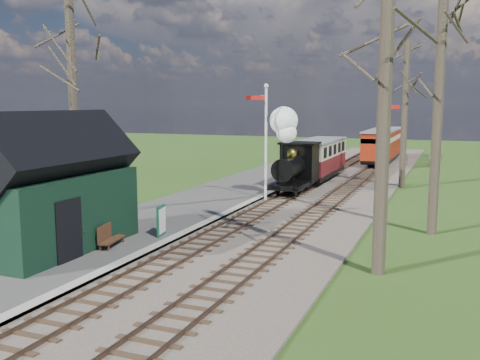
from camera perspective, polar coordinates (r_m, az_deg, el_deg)
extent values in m
plane|color=#355219|center=(14.41, -16.63, -13.41)|extent=(140.00, 140.00, 0.00)
ellipsoid|color=#385B23|center=(80.47, -3.32, -6.19)|extent=(57.60, 36.00, 16.20)
ellipsoid|color=#385B23|center=(78.89, 22.44, -9.59)|extent=(70.40, 44.00, 19.80)
ellipsoid|color=#385B23|center=(84.85, 10.17, -6.70)|extent=(64.00, 40.00, 18.00)
cube|color=brown|center=(33.56, 9.37, -0.78)|extent=(8.00, 60.00, 0.10)
cube|color=brown|center=(33.98, 6.41, -0.45)|extent=(0.07, 60.00, 0.12)
cube|color=brown|center=(33.73, 8.05, -0.55)|extent=(0.07, 60.00, 0.12)
cube|color=#38281C|center=(33.86, 7.23, -0.58)|extent=(1.60, 60.00, 0.09)
cube|color=brown|center=(33.39, 10.71, -0.70)|extent=(0.07, 60.00, 0.12)
cube|color=brown|center=(33.21, 12.40, -0.80)|extent=(0.07, 60.00, 0.12)
cube|color=#38281C|center=(33.30, 11.55, -0.82)|extent=(1.60, 60.00, 0.09)
cube|color=#474442|center=(27.65, -4.13, -2.50)|extent=(5.00, 44.00, 0.20)
cube|color=#B2AD9E|center=(26.73, 0.30, -2.84)|extent=(0.40, 44.00, 0.21)
cube|color=black|center=(19.62, -19.35, -3.21)|extent=(3.00, 6.00, 2.60)
cube|color=black|center=(19.35, -19.61, 2.17)|extent=(3.25, 6.30, 3.25)
cube|color=black|center=(17.97, -17.76, -5.14)|extent=(0.06, 1.20, 2.00)
cylinder|color=silver|center=(28.02, 2.78, 3.64)|extent=(0.14, 0.14, 6.00)
sphere|color=silver|center=(27.95, 2.82, 9.99)|extent=(0.24, 0.24, 0.24)
cube|color=#B7140F|center=(28.12, 1.74, 8.76)|extent=(1.10, 0.08, 0.22)
cube|color=black|center=(27.95, 2.80, 6.50)|extent=(0.18, 0.06, 0.30)
cylinder|color=silver|center=(32.73, 14.62, 3.60)|extent=(0.14, 0.14, 5.50)
sphere|color=silver|center=(32.64, 14.80, 8.59)|extent=(0.24, 0.24, 0.24)
cube|color=#B7140F|center=(32.58, 15.73, 7.51)|extent=(1.10, 0.08, 0.22)
cube|color=black|center=(32.67, 14.69, 5.61)|extent=(0.18, 0.06, 0.30)
cylinder|color=#382D23|center=(25.01, -17.38, 8.47)|extent=(0.41, 0.41, 11.00)
cylinder|color=#382D23|center=(16.51, 15.25, 10.62)|extent=(0.42, 0.42, 12.00)
cylinder|color=#382D23|center=(22.38, 20.37, 7.12)|extent=(0.40, 0.40, 10.00)
cylinder|color=#382D23|center=(34.51, 17.15, 6.64)|extent=(0.39, 0.39, 9.00)
cube|color=slate|center=(47.30, 11.97, 2.60)|extent=(12.60, 0.02, 0.01)
cube|color=slate|center=(47.33, 11.96, 2.24)|extent=(12.60, 0.02, 0.02)
cylinder|color=slate|center=(47.33, 11.96, 2.30)|extent=(0.08, 0.08, 1.00)
cube|color=black|center=(30.69, 5.69, -0.34)|extent=(1.83, 4.31, 0.27)
cylinder|color=black|center=(29.95, 5.37, 1.32)|extent=(1.19, 2.80, 1.19)
cube|color=black|center=(31.79, 6.38, 1.90)|extent=(1.94, 1.72, 2.16)
cylinder|color=black|center=(28.82, 4.77, 3.00)|extent=(0.30, 0.30, 0.86)
sphere|color=#B29734|center=(30.18, 5.56, 2.81)|extent=(0.56, 0.56, 0.56)
sphere|color=white|center=(28.72, 4.99, 5.03)|extent=(1.08, 1.08, 1.08)
sphere|color=white|center=(28.85, 4.69, 6.33)|extent=(1.51, 1.51, 1.51)
cylinder|color=black|center=(29.64, 4.05, -0.90)|extent=(0.11, 0.69, 0.69)
cylinder|color=black|center=(29.35, 5.91, -1.01)|extent=(0.11, 0.69, 0.69)
cube|color=black|center=(36.45, 8.36, 0.79)|extent=(2.05, 7.55, 0.32)
cube|color=#581416|center=(36.37, 8.38, 1.80)|extent=(2.16, 7.55, 0.97)
cube|color=beige|center=(36.28, 8.41, 3.32)|extent=(2.16, 7.55, 0.97)
cube|color=slate|center=(36.24, 8.43, 4.17)|extent=(2.26, 7.76, 0.13)
cube|color=black|center=(45.89, 14.55, 2.13)|extent=(2.06, 5.42, 0.33)
cube|color=maroon|center=(45.83, 14.57, 2.94)|extent=(2.17, 5.42, 0.98)
cube|color=beige|center=(45.76, 14.62, 4.16)|extent=(2.17, 5.42, 0.98)
cube|color=slate|center=(45.72, 14.64, 4.83)|extent=(2.28, 5.64, 0.13)
cube|color=black|center=(51.33, 15.37, 2.72)|extent=(2.06, 5.42, 0.33)
cube|color=maroon|center=(51.27, 15.39, 3.44)|extent=(2.17, 5.42, 0.98)
cube|color=beige|center=(51.20, 15.43, 4.53)|extent=(2.17, 5.42, 0.98)
cube|color=slate|center=(51.18, 15.46, 5.13)|extent=(2.28, 5.64, 0.13)
cube|color=#104E32|center=(20.68, -8.41, -4.29)|extent=(0.23, 0.80, 1.16)
cube|color=silver|center=(20.66, -8.28, -4.30)|extent=(0.15, 0.68, 0.95)
cube|color=#452918|center=(19.54, -13.50, -6.22)|extent=(0.67, 1.48, 0.06)
cube|color=#452918|center=(19.55, -14.02, -5.39)|extent=(0.32, 1.42, 0.61)
cube|color=#452918|center=(19.00, -14.19, -7.06)|extent=(0.06, 0.06, 0.20)
cube|color=#452918|center=(20.14, -12.83, -6.15)|extent=(0.06, 0.06, 0.20)
imported|color=black|center=(18.67, -16.59, -5.55)|extent=(0.35, 0.52, 1.39)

